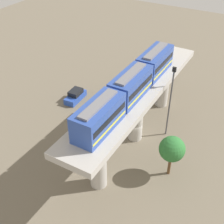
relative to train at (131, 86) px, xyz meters
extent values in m
plane|color=#706654|center=(0.00, 1.96, -9.37)|extent=(120.00, 120.00, 0.00)
cylinder|color=#B7B2AA|center=(0.00, -7.42, -5.85)|extent=(1.90, 1.90, 7.04)
cylinder|color=#B7B2AA|center=(0.00, 1.96, -5.85)|extent=(1.90, 1.90, 7.04)
cylinder|color=#B7B2AA|center=(0.00, 11.33, -5.85)|extent=(1.90, 1.90, 7.04)
cube|color=#B7B2AA|center=(0.00, 1.96, -1.93)|extent=(5.20, 28.85, 0.80)
cube|color=#2D4CA5|center=(0.00, -6.95, -0.03)|extent=(2.60, 6.60, 3.00)
cube|color=black|center=(0.00, -6.95, 0.22)|extent=(2.64, 6.07, 0.70)
cube|color=yellow|center=(0.00, -6.95, -0.78)|extent=(2.64, 6.34, 0.24)
cube|color=slate|center=(0.00, -6.95, 1.59)|extent=(1.10, 5.61, 0.24)
cube|color=#2D4CA5|center=(0.00, 0.00, -0.03)|extent=(2.60, 6.60, 3.00)
cube|color=black|center=(0.00, 0.00, 0.22)|extent=(2.64, 6.07, 0.70)
cube|color=yellow|center=(0.00, 0.00, -0.78)|extent=(2.64, 6.34, 0.24)
cube|color=slate|center=(0.00, 0.00, 1.59)|extent=(1.10, 5.61, 0.24)
cube|color=#2D4CA5|center=(0.00, 6.95, -0.03)|extent=(2.60, 6.60, 3.00)
cube|color=black|center=(0.00, 6.95, 0.22)|extent=(2.64, 6.07, 0.70)
cube|color=yellow|center=(0.00, 6.95, -0.78)|extent=(2.64, 6.34, 0.24)
cube|color=slate|center=(0.00, 6.95, 1.59)|extent=(1.10, 5.61, 0.24)
cube|color=#284CB7|center=(-12.59, 5.58, -8.87)|extent=(2.05, 4.30, 1.00)
cube|color=black|center=(-12.59, 5.73, -7.99)|extent=(1.78, 2.40, 0.76)
cube|color=black|center=(-6.93, 10.73, -8.87)|extent=(2.16, 4.34, 1.00)
cube|color=black|center=(-6.93, 10.88, -7.99)|extent=(1.83, 2.43, 0.76)
cylinder|color=brown|center=(6.41, -1.88, -7.81)|extent=(0.36, 0.36, 3.13)
sphere|color=#2D7233|center=(6.41, -1.88, -5.41)|extent=(3.01, 3.01, 3.01)
cylinder|color=#4C4C51|center=(3.40, 4.84, -4.45)|extent=(0.20, 0.20, 9.84)
cube|color=black|center=(3.40, 4.84, 0.77)|extent=(0.44, 0.28, 0.60)
camera|label=1|loc=(12.91, -26.76, 17.82)|focal=47.97mm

